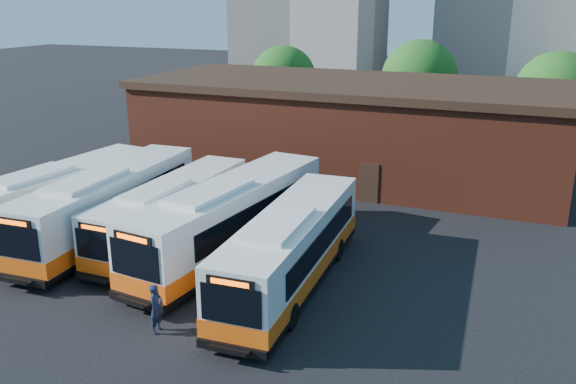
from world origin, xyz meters
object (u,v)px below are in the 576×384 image
at_px(bus_farwest, 58,201).
at_px(transit_worker, 156,309).
at_px(bus_mideast, 231,221).
at_px(bus_midwest, 173,214).
at_px(bus_east, 291,251).
at_px(bus_west, 109,207).

relative_size(bus_farwest, transit_worker, 6.75).
bearing_deg(bus_mideast, bus_midwest, -178.97).
bearing_deg(transit_worker, bus_east, -35.40).
bearing_deg(bus_east, bus_west, 168.79).
xyz_separation_m(bus_farwest, transit_worker, (10.74, -7.00, -0.61)).
xyz_separation_m(bus_farwest, bus_mideast, (9.97, 0.40, 0.12)).
distance_m(bus_farwest, bus_east, 13.92).
relative_size(bus_west, transit_worker, 7.02).
xyz_separation_m(bus_midwest, bus_east, (7.30, -2.32, 0.10)).
bearing_deg(bus_mideast, bus_east, -20.46).
relative_size(bus_farwest, bus_mideast, 0.93).
relative_size(bus_farwest, bus_midwest, 1.08).
xyz_separation_m(bus_west, transit_worker, (7.47, -7.00, -0.68)).
xyz_separation_m(bus_midwest, bus_mideast, (3.44, -0.34, 0.22)).
relative_size(bus_west, bus_mideast, 0.97).
relative_size(bus_east, transit_worker, 6.70).
height_order(bus_farwest, bus_west, bus_west).
distance_m(bus_farwest, bus_mideast, 9.98).
xyz_separation_m(bus_farwest, bus_east, (13.83, -1.58, -0.00)).
height_order(bus_west, bus_east, bus_west).
bearing_deg(bus_west, transit_worker, -45.82).
xyz_separation_m(bus_mideast, bus_east, (3.87, -1.98, -0.12)).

